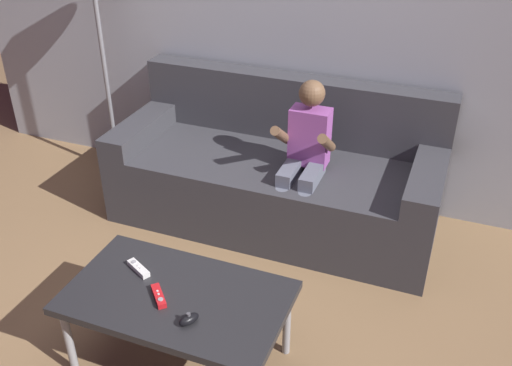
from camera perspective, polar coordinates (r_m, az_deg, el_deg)
The scene contains 8 objects.
ground_plane at distance 2.93m, azimuth -7.40°, elevation -14.11°, with size 9.11×9.11×0.00m, color olive.
wall_back at distance 3.55m, azimuth 3.06°, elevation 17.65°, with size 4.56×0.05×2.50m, color #999EA8.
couch at distance 3.52m, azimuth 2.13°, elevation 0.76°, with size 1.94×0.80×0.84m.
person_seated_on_couch at distance 3.19m, azimuth 4.84°, elevation 2.72°, with size 0.31×0.38×0.97m.
coffee_table at distance 2.52m, azimuth -7.84°, elevation -11.52°, with size 0.95×0.55×0.40m.
game_remote_white_near_edge at distance 2.64m, azimuth -11.61°, elevation -8.30°, with size 0.14×0.10×0.03m.
nunchuk_black at distance 2.35m, azimuth -6.69°, elevation -13.30°, with size 0.08×0.10×0.05m.
game_remote_red_far_corner at distance 2.48m, azimuth -9.65°, elevation -11.02°, with size 0.12×0.13×0.03m.
Camera 1 is at (1.09, -1.78, 2.05)m, focal length 40.24 mm.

